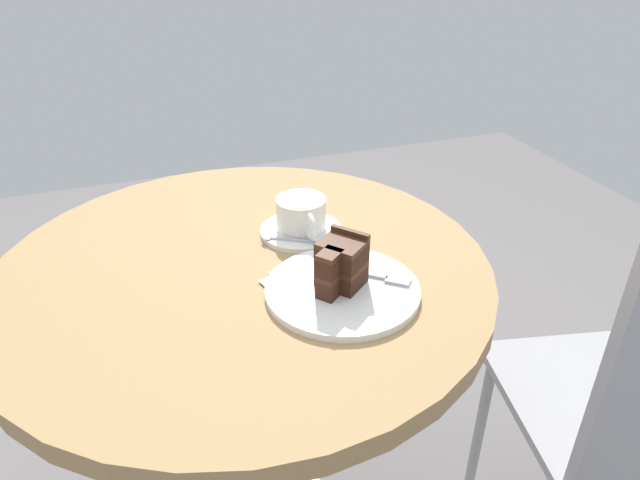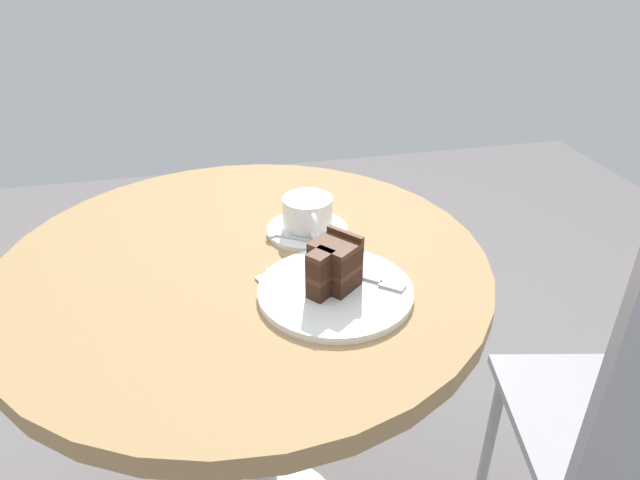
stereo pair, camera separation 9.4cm
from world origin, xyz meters
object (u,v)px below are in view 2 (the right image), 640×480
Objects in this scene: coffee_cup at (308,213)px; teaspoon at (286,237)px; saucer at (307,230)px; cake_plate at (335,291)px; cake_slice at (333,265)px; fork at (369,279)px; napkin at (328,286)px.

teaspoon is at bearing -58.68° from coffee_cup.
cake_plate is at bearing 0.61° from saucer.
cake_slice reaches higher than fork.
teaspoon reaches higher than napkin.
teaspoon is at bearing 160.80° from fork.
fork is at bearing 77.85° from napkin.
cake_plate is at bearing 24.19° from cake_slice.
napkin is at bearing -166.92° from cake_slice.
cake_plate is 1.10× the size of napkin.
cake_plate is (0.17, 0.05, -0.01)m from teaspoon.
cake_slice is 0.43× the size of napkin.
napkin is (0.18, -0.00, -0.00)m from saucer.
fork is 0.60× the size of napkin.
saucer is 0.18m from napkin.
cake_plate is (0.20, 0.00, -0.03)m from coffee_cup.
fork is at bearing 92.70° from cake_slice.
teaspoon is (0.03, -0.04, 0.01)m from saucer.
saucer is at bearing -63.36° from coffee_cup.
fork is at bearing 153.36° from teaspoon.
coffee_cup is 0.18m from napkin.
coffee_cup is 0.57× the size of napkin.
coffee_cup reaches higher than teaspoon.
cake_plate is 0.04m from cake_slice.
coffee_cup is 0.06m from teaspoon.
saucer is 1.21× the size of coffee_cup.
cake_plate is 0.06m from fork.
saucer is 0.62× the size of cake_plate.
fork is at bearing 16.70° from saucer.
teaspoon is 0.20m from fork.
saucer is 0.05m from teaspoon.
napkin is at bearing -1.82° from coffee_cup.
cake_slice is (0.20, -0.00, 0.01)m from coffee_cup.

